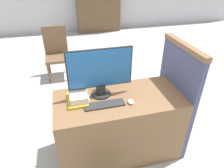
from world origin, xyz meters
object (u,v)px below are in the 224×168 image
Objects in this scene: book_stack at (78,97)px; keyboard at (104,105)px; monitor at (100,72)px; mouse at (131,102)px; far_chair at (56,51)px.

keyboard is at bearing -30.25° from book_stack.
keyboard is 1.43× the size of book_stack.
book_stack is at bearing 149.75° from keyboard.
monitor is 2.35× the size of book_stack.
mouse is (0.26, -0.03, 0.01)m from keyboard.
far_chair is (-0.22, 2.10, -0.30)m from book_stack.
monitor is at bearing 13.50° from book_stack.
monitor is 2.16m from far_chair.
mouse is at bearing -6.02° from keyboard.
mouse is at bearing -18.45° from book_stack.
monitor reaches higher than book_stack.
monitor reaches higher than keyboard.
book_stack reaches higher than keyboard.
book_stack is 2.13m from far_chair.
book_stack is at bearing -166.50° from monitor.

